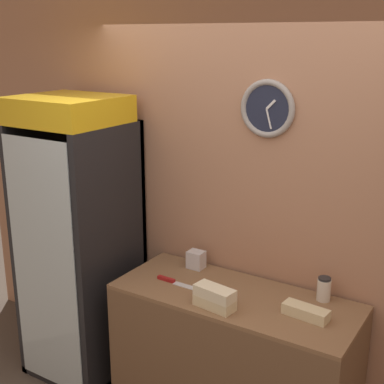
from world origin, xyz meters
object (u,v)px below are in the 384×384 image
at_px(sandwich_stack_bottom, 215,303).
at_px(sandwich_flat_left, 306,312).
at_px(beverage_cooler, 83,226).
at_px(chefs_knife, 174,282).
at_px(sandwich_stack_middle, 215,293).
at_px(condiment_jar, 324,289).
at_px(napkin_dispenser, 196,260).

height_order(sandwich_stack_bottom, sandwich_flat_left, same).
height_order(beverage_cooler, chefs_knife, beverage_cooler).
relative_size(sandwich_stack_bottom, sandwich_stack_middle, 1.00).
xyz_separation_m(beverage_cooler, condiment_jar, (1.72, 0.22, -0.13)).
distance_m(beverage_cooler, napkin_dispenser, 0.87).
distance_m(beverage_cooler, sandwich_flat_left, 1.71).
distance_m(beverage_cooler, chefs_knife, 0.86).
distance_m(sandwich_stack_middle, condiment_jar, 0.66).
xyz_separation_m(chefs_knife, napkin_dispenser, (-0.00, 0.27, 0.05)).
bearing_deg(sandwich_stack_bottom, napkin_dispenser, 132.80).
bearing_deg(napkin_dispenser, chefs_knife, -89.37).
height_order(chefs_knife, napkin_dispenser, napkin_dispenser).
bearing_deg(napkin_dispenser, condiment_jar, 0.97).
bearing_deg(chefs_knife, sandwich_stack_middle, -20.39).
height_order(sandwich_stack_middle, napkin_dispenser, sandwich_stack_middle).
relative_size(sandwich_stack_middle, sandwich_flat_left, 0.96).
bearing_deg(chefs_knife, condiment_jar, 18.05).
xyz_separation_m(sandwich_stack_bottom, napkin_dispenser, (-0.38, 0.41, 0.03)).
height_order(sandwich_stack_bottom, napkin_dispenser, napkin_dispenser).
xyz_separation_m(beverage_cooler, sandwich_flat_left, (1.70, -0.03, -0.17)).
height_order(sandwich_flat_left, condiment_jar, condiment_jar).
bearing_deg(sandwich_flat_left, napkin_dispenser, 164.92).
xyz_separation_m(beverage_cooler, sandwich_stack_bottom, (1.21, -0.21, -0.17)).
distance_m(chefs_knife, napkin_dispenser, 0.28).
bearing_deg(sandwich_flat_left, beverage_cooler, 178.87).
relative_size(beverage_cooler, sandwich_flat_left, 7.64).
bearing_deg(sandwich_flat_left, sandwich_stack_middle, -159.69).
bearing_deg(beverage_cooler, sandwich_flat_left, -1.13).
height_order(sandwich_stack_bottom, sandwich_stack_middle, sandwich_stack_middle).
bearing_deg(condiment_jar, sandwich_stack_bottom, -139.51).
bearing_deg(chefs_knife, beverage_cooler, 175.08).
xyz_separation_m(sandwich_stack_middle, napkin_dispenser, (-0.38, 0.41, -0.04)).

